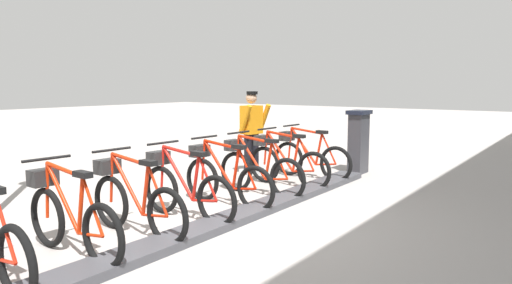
{
  "coord_description": "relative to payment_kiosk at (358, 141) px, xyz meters",
  "views": [
    {
      "loc": [
        -3.72,
        4.59,
        1.8
      ],
      "look_at": [
        0.5,
        -1.29,
        0.9
      ],
      "focal_mm": 32.74,
      "sensor_mm": 36.0,
      "label": 1
    }
  ],
  "objects": [
    {
      "name": "bike_docked_3",
      "position": [
        0.57,
        3.57,
        -0.24
      ],
      "size": [
        1.72,
        0.54,
        1.02
      ],
      "color": "black",
      "rests_on": "ground"
    },
    {
      "name": "bike_docked_1",
      "position": [
        0.57,
        1.88,
        -0.24
      ],
      "size": [
        1.72,
        0.54,
        1.02
      ],
      "color": "black",
      "rests_on": "ground"
    },
    {
      "name": "bike_docked_0",
      "position": [
        0.57,
        1.04,
        -0.24
      ],
      "size": [
        1.72,
        0.54,
        1.02
      ],
      "color": "black",
      "rests_on": "ground"
    },
    {
      "name": "bike_docked_4",
      "position": [
        0.57,
        4.42,
        -0.24
      ],
      "size": [
        1.72,
        0.54,
        1.02
      ],
      "color": "black",
      "rests_on": "ground"
    },
    {
      "name": "worker_near_rack",
      "position": [
        1.67,
        1.37,
        0.24
      ],
      "size": [
        0.53,
        0.67,
        1.66
      ],
      "color": "white",
      "rests_on": "ground"
    },
    {
      "name": "bike_docked_2",
      "position": [
        0.57,
        2.73,
        -0.24
      ],
      "size": [
        1.72,
        0.54,
        1.02
      ],
      "color": "black",
      "rests_on": "ground"
    },
    {
      "name": "bike_docked_6",
      "position": [
        0.57,
        6.11,
        -0.24
      ],
      "size": [
        1.72,
        0.54,
        1.02
      ],
      "color": "black",
      "rests_on": "ground"
    },
    {
      "name": "dock_rail_base",
      "position": [
        -0.05,
        4.22,
        -0.62
      ],
      "size": [
        0.44,
        7.56,
        0.1
      ],
      "primitive_type": "cube",
      "color": "#47474C",
      "rests_on": "ground"
    },
    {
      "name": "payment_kiosk",
      "position": [
        0.0,
        0.0,
        0.0
      ],
      "size": [
        0.36,
        0.52,
        1.28
      ],
      "color": "#38383D",
      "rests_on": "ground"
    },
    {
      "name": "bike_docked_5",
      "position": [
        0.57,
        5.26,
        -0.24
      ],
      "size": [
        1.72,
        0.54,
        1.02
      ],
      "color": "black",
      "rests_on": "ground"
    },
    {
      "name": "ground_plane",
      "position": [
        -0.05,
        4.22,
        -0.67
      ],
      "size": [
        60.0,
        60.0,
        0.0
      ],
      "primitive_type": "plane",
      "color": "#A8A09A"
    }
  ]
}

